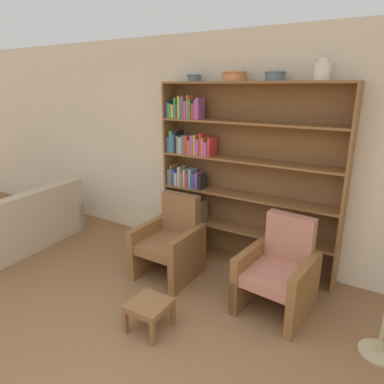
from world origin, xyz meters
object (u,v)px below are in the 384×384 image
bookshelf (229,178)px  footstool (149,307)px  vase_tall (322,71)px  armchair_leather (171,242)px  bowl_slate (234,76)px  bowl_stoneware (275,75)px  bowl_cream (194,77)px  armchair_cushioned (279,272)px  couch (22,226)px

bookshelf → footstool: bearing=-90.2°
vase_tall → armchair_leather: (-1.36, -0.65, -1.88)m
bookshelf → footstool: (-0.01, -1.60, -0.85)m
bowl_slate → bowl_stoneware: size_ratio=1.24×
bowl_cream → bowl_slate: size_ratio=0.65×
bowl_stoneware → footstool: bowl_stoneware is taller
bowl_slate → armchair_cushioned: bearing=-37.6°
bowl_stoneware → armchair_cushioned: (0.39, -0.66, -1.85)m
bowl_cream → armchair_cushioned: 2.38m
bookshelf → armchair_leather: (-0.41, -0.67, -0.68)m
armchair_leather → bookshelf: bearing=-120.8°
footstool → bowl_stoneware: bearing=72.5°
bowl_stoneware → bowl_slate: bearing=180.0°
couch → footstool: bearing=-104.6°
couch → footstool: (2.60, -0.46, -0.06)m
armchair_cushioned → bowl_slate: bearing=-31.5°
couch → footstool: size_ratio=5.04×
bowl_slate → armchair_cushioned: (0.85, -0.66, -1.85)m
bowl_cream → armchair_leather: (0.07, -0.65, -1.84)m
armchair_cushioned → couch: bearing=13.6°
bowl_slate → couch: 3.47m
bowl_cream → armchair_leather: size_ratio=0.19×
couch → armchair_leather: bearing=-82.6°
armchair_leather → bowl_slate: bearing=-123.2°
vase_tall → armchair_leather: bearing=-154.3°
bookshelf → bowl_cream: size_ratio=12.13×
vase_tall → armchair_cushioned: size_ratio=0.22×
bowl_slate → couch: (-2.63, -1.12, -1.96)m
bookshelf → bowl_stoneware: size_ratio=9.75×
bookshelf → bowl_slate: size_ratio=7.84×
bowl_cream → armchair_leather: bowl_cream is taller
bowl_cream → couch: bowl_cream is taller
bowl_slate → armchair_leather: bearing=-123.8°
bookshelf → bowl_cream: 1.25m
bowl_stoneware → vase_tall: (0.46, 0.00, 0.03)m
bowl_slate → couch: bowl_slate is taller
bookshelf → footstool: size_ratio=6.33×
bookshelf → armchair_leather: bookshelf is taller
bowl_stoneware → vase_tall: size_ratio=1.09×
bowl_slate → footstool: 2.56m
bowl_stoneware → couch: size_ratio=0.13×
footstool → bookshelf: bearing=89.8°
bookshelf → vase_tall: (0.95, -0.02, 1.20)m
bowl_stoneware → vase_tall: 0.46m
bowl_slate → vase_tall: size_ratio=1.36×
bowl_cream → bowl_stoneware: size_ratio=0.80×
armchair_leather → footstool: (0.40, -0.92, -0.17)m
bowl_stoneware → armchair_cushioned: bowl_stoneware is taller
bookshelf → bowl_slate: 1.17m
bowl_cream → armchair_cushioned: bearing=-25.6°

